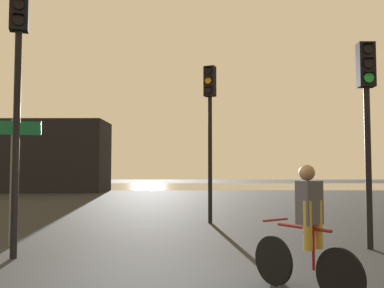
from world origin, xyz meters
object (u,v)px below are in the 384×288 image
Objects in this scene: distant_building at (48,156)px; traffic_light_near_right at (367,104)px; traffic_light_center at (210,114)px; cyclist at (307,229)px; direction_sign_post at (12,163)px; traffic_light_near_left at (18,66)px.

traffic_light_near_right is at bearing -57.06° from distant_building.
traffic_light_center is 2.85× the size of cyclist.
direction_sign_post reaches higher than cyclist.
distant_building is 1.99× the size of traffic_light_near_right.
traffic_light_center reaches higher than traffic_light_near_right.
traffic_light_near_left is at bearing -72.02° from distant_building.
traffic_light_near_right is at bearing 162.37° from direction_sign_post.
direction_sign_post is (6.72, -21.27, -0.78)m from distant_building.
distant_building reaches higher than traffic_light_center.
cyclist is (11.87, -24.56, -1.65)m from distant_building.
distant_building is 5.05× the size of cyclist.
cyclist is (-2.02, -3.11, -2.05)m from traffic_light_near_right.
distant_building is 25.56m from traffic_light_near_right.
traffic_light_near_left is 2.13m from direction_sign_post.
traffic_light_center is at bearing -58.01° from distant_building.
direction_sign_post is 6.17m from cyclist.
traffic_light_near_left is at bearing 99.72° from direction_sign_post.
traffic_light_near_right is 0.83× the size of traffic_light_near_left.
traffic_light_near_left is at bearing 7.93° from traffic_light_near_right.
traffic_light_near_left reaches higher than traffic_light_near_right.
traffic_light_near_right is at bearing 170.32° from traffic_light_near_left.
traffic_light_center is at bearing -143.79° from traffic_light_near_left.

